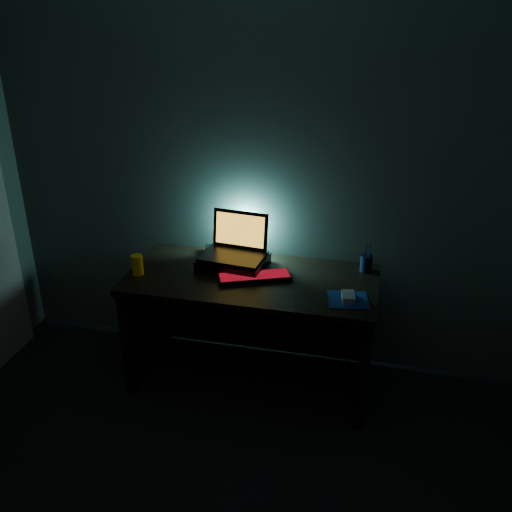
{
  "coord_description": "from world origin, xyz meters",
  "views": [
    {
      "loc": [
        0.72,
        -1.34,
        2.3
      ],
      "look_at": [
        0.04,
        1.57,
        0.92
      ],
      "focal_mm": 40.0,
      "sensor_mm": 36.0,
      "label": 1
    }
  ],
  "objects_px": {
    "keyboard": "(254,277)",
    "router": "(217,250)",
    "laptop": "(236,246)",
    "pen_cup": "(366,263)",
    "juice_glass": "(137,265)",
    "mouse": "(348,297)"
  },
  "relations": [
    {
      "from": "mouse",
      "to": "juice_glass",
      "type": "height_order",
      "value": "juice_glass"
    },
    {
      "from": "keyboard",
      "to": "router",
      "type": "distance_m",
      "value": 0.44
    },
    {
      "from": "keyboard",
      "to": "laptop",
      "type": "bearing_deg",
      "value": 108.37
    },
    {
      "from": "pen_cup",
      "to": "router",
      "type": "distance_m",
      "value": 0.96
    },
    {
      "from": "pen_cup",
      "to": "juice_glass",
      "type": "xyz_separation_m",
      "value": [
        -1.34,
        -0.35,
        0.01
      ]
    },
    {
      "from": "juice_glass",
      "to": "router",
      "type": "distance_m",
      "value": 0.55
    },
    {
      "from": "laptop",
      "to": "juice_glass",
      "type": "bearing_deg",
      "value": -145.85
    },
    {
      "from": "router",
      "to": "mouse",
      "type": "bearing_deg",
      "value": -46.94
    },
    {
      "from": "keyboard",
      "to": "router",
      "type": "bearing_deg",
      "value": 115.03
    },
    {
      "from": "mouse",
      "to": "router",
      "type": "xyz_separation_m",
      "value": [
        -0.89,
        0.43,
        0.0
      ]
    },
    {
      "from": "juice_glass",
      "to": "router",
      "type": "bearing_deg",
      "value": 46.11
    },
    {
      "from": "juice_glass",
      "to": "router",
      "type": "height_order",
      "value": "juice_glass"
    },
    {
      "from": "laptop",
      "to": "pen_cup",
      "type": "relative_size",
      "value": 3.86
    },
    {
      "from": "juice_glass",
      "to": "laptop",
      "type": "bearing_deg",
      "value": 27.81
    },
    {
      "from": "keyboard",
      "to": "mouse",
      "type": "bearing_deg",
      "value": -36.02
    },
    {
      "from": "laptop",
      "to": "keyboard",
      "type": "distance_m",
      "value": 0.27
    },
    {
      "from": "mouse",
      "to": "keyboard",
      "type": "bearing_deg",
      "value": 157.05
    },
    {
      "from": "laptop",
      "to": "juice_glass",
      "type": "xyz_separation_m",
      "value": [
        -0.54,
        -0.28,
        -0.06
      ]
    },
    {
      "from": "laptop",
      "to": "router",
      "type": "relative_size",
      "value": 2.4
    },
    {
      "from": "laptop",
      "to": "juice_glass",
      "type": "relative_size",
      "value": 3.31
    },
    {
      "from": "mouse",
      "to": "laptop",
      "type": "bearing_deg",
      "value": 146.63
    },
    {
      "from": "mouse",
      "to": "pen_cup",
      "type": "height_order",
      "value": "pen_cup"
    }
  ]
}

